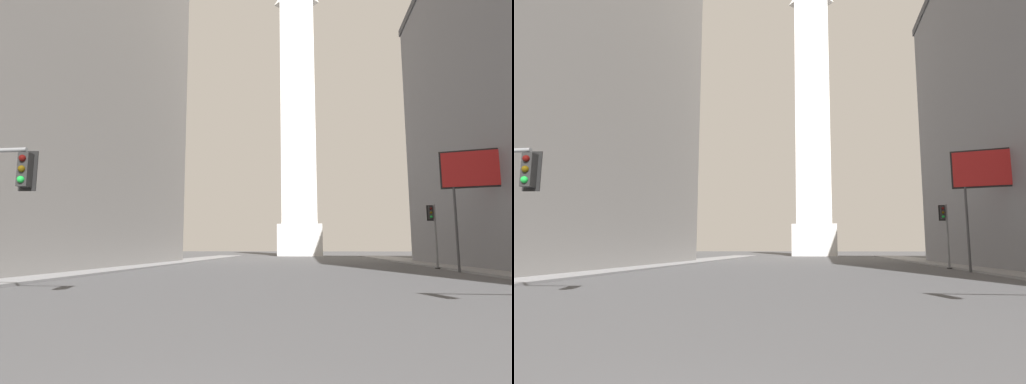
% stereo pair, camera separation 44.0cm
% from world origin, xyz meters
% --- Properties ---
extents(sidewalk_left, '(5.00, 103.23, 0.15)m').
position_xyz_m(sidewalk_left, '(-14.59, 30.97, 0.07)').
color(sidewalk_left, gray).
rests_on(sidewalk_left, ground_plane).
extents(sidewalk_right, '(5.00, 103.23, 0.15)m').
position_xyz_m(sidewalk_right, '(14.59, 30.97, 0.07)').
color(sidewalk_right, gray).
rests_on(sidewalk_right, ground_plane).
extents(obelisk, '(9.40, 9.40, 67.50)m').
position_xyz_m(obelisk, '(0.00, 86.02, 32.14)').
color(obelisk, silver).
rests_on(obelisk, ground_plane).
extents(traffic_light_mid_right, '(0.77, 0.51, 5.33)m').
position_xyz_m(traffic_light_mid_right, '(11.69, 32.76, 3.52)').
color(traffic_light_mid_right, slate).
rests_on(traffic_light_mid_right, ground_plane).
extents(billboard_sign, '(5.06, 1.35, 8.75)m').
position_xyz_m(billboard_sign, '(13.46, 27.55, 7.02)').
color(billboard_sign, '#3F3F42').
rests_on(billboard_sign, ground_plane).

